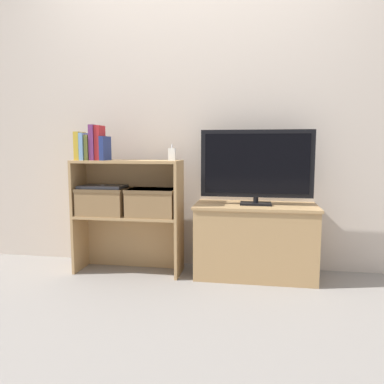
% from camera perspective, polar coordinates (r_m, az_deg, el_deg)
% --- Properties ---
extents(ground_plane, '(16.00, 16.00, 0.00)m').
position_cam_1_polar(ground_plane, '(2.71, -0.49, -13.45)').
color(ground_plane, gray).
extents(wall_back, '(10.00, 0.05, 2.40)m').
position_cam_1_polar(wall_back, '(2.97, 0.91, 11.90)').
color(wall_back, beige).
rests_on(wall_back, ground_plane).
extents(tv_stand, '(0.87, 0.41, 0.53)m').
position_cam_1_polar(tv_stand, '(2.78, 9.57, -7.29)').
color(tv_stand, tan).
rests_on(tv_stand, ground_plane).
extents(tv, '(0.79, 0.14, 0.53)m').
position_cam_1_polar(tv, '(2.70, 9.81, 4.07)').
color(tv, black).
rests_on(tv, tv_stand).
extents(bookshelf_lower_tier, '(0.80, 0.28, 0.44)m').
position_cam_1_polar(bookshelf_lower_tier, '(2.92, -9.28, -6.40)').
color(bookshelf_lower_tier, tan).
rests_on(bookshelf_lower_tier, ground_plane).
extents(bookshelf_upper_tier, '(0.80, 0.28, 0.41)m').
position_cam_1_polar(bookshelf_upper_tier, '(2.86, -9.45, 1.85)').
color(bookshelf_upper_tier, tan).
rests_on(bookshelf_upper_tier, bookshelf_lower_tier).
extents(book_mustard, '(0.04, 0.14, 0.21)m').
position_cam_1_polar(book_mustard, '(2.90, -16.70, 6.73)').
color(book_mustard, gold).
rests_on(book_mustard, bookshelf_upper_tier).
extents(book_skyblue, '(0.03, 0.16, 0.20)m').
position_cam_1_polar(book_skyblue, '(2.88, -15.96, 6.67)').
color(book_skyblue, '#709ECC').
rests_on(book_skyblue, bookshelf_upper_tier).
extents(book_olive, '(0.03, 0.14, 0.18)m').
position_cam_1_polar(book_olive, '(2.87, -15.35, 6.54)').
color(book_olive, olive).
rests_on(book_olive, bookshelf_upper_tier).
extents(book_plum, '(0.04, 0.13, 0.26)m').
position_cam_1_polar(book_plum, '(2.85, -14.64, 7.30)').
color(book_plum, '#6B2D66').
rests_on(book_plum, bookshelf_upper_tier).
extents(book_crimson, '(0.04, 0.12, 0.25)m').
position_cam_1_polar(book_crimson, '(2.83, -13.86, 7.27)').
color(book_crimson, '#B22328').
rests_on(book_crimson, bookshelf_upper_tier).
extents(book_navy, '(0.03, 0.16, 0.17)m').
position_cam_1_polar(book_navy, '(2.82, -13.09, 6.50)').
color(book_navy, navy).
rests_on(book_navy, bookshelf_upper_tier).
extents(baby_monitor, '(0.05, 0.04, 0.12)m').
position_cam_1_polar(baby_monitor, '(2.70, -3.07, 5.77)').
color(baby_monitor, white).
rests_on(baby_monitor, bookshelf_upper_tier).
extents(storage_basket_left, '(0.36, 0.24, 0.20)m').
position_cam_1_polar(storage_basket_left, '(2.88, -13.40, -1.18)').
color(storage_basket_left, '#937047').
rests_on(storage_basket_left, bookshelf_lower_tier).
extents(storage_basket_right, '(0.36, 0.24, 0.20)m').
position_cam_1_polar(storage_basket_right, '(2.75, -6.12, -1.39)').
color(storage_basket_right, '#937047').
rests_on(storage_basket_right, bookshelf_lower_tier).
extents(laptop, '(0.33, 0.21, 0.02)m').
position_cam_1_polar(laptop, '(2.86, -13.45, 0.81)').
color(laptop, '#2D2D33').
rests_on(laptop, storage_basket_left).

